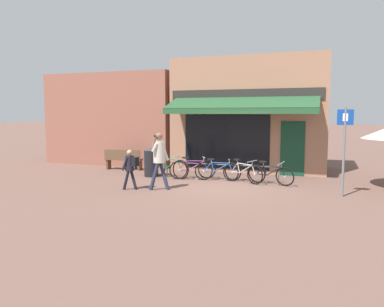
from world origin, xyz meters
TOP-DOWN VIEW (x-y plane):
  - ground_plane at (0.00, 0.00)m, footprint 160.00×160.00m
  - shop_front at (0.07, 4.44)m, footprint 6.38×4.42m
  - neighbour_building at (-6.51, 4.96)m, footprint 6.38×4.00m
  - bike_rack_rail at (-0.40, 1.19)m, footprint 4.28×0.04m
  - bicycle_green at (-2.29, 0.91)m, footprint 1.73×0.59m
  - bicycle_purple at (-1.39, 1.03)m, footprint 1.56×0.87m
  - bicycle_blue at (-0.43, 1.01)m, footprint 1.68×0.55m
  - bicycle_silver at (0.50, 0.93)m, footprint 1.55×0.87m
  - bicycle_black at (1.45, 0.84)m, footprint 1.64×0.73m
  - pedestrian_adult at (-1.71, -1.21)m, footprint 0.61×0.61m
  - pedestrian_child at (-2.57, -1.50)m, footprint 0.51×0.42m
  - litter_bin at (-3.06, 1.00)m, footprint 0.54×0.54m
  - parking_sign at (3.67, -0.33)m, footprint 0.44×0.07m
  - park_bench at (-4.93, 2.13)m, footprint 1.64×0.62m

SIDE VIEW (x-z plane):
  - ground_plane at x=0.00m, z-range 0.00..0.00m
  - bicycle_black at x=1.45m, z-range -0.05..0.76m
  - bicycle_blue at x=-0.43m, z-range -0.05..0.76m
  - bicycle_silver at x=0.50m, z-range -0.04..0.76m
  - bicycle_purple at x=-1.39m, z-range -0.04..0.77m
  - bicycle_green at x=-2.29m, z-range -0.04..0.81m
  - park_bench at x=-4.93m, z-range 0.03..0.90m
  - bike_rack_rail at x=-0.40m, z-range 0.20..0.77m
  - litter_bin at x=-3.06m, z-range 0.00..1.11m
  - pedestrian_child at x=-2.57m, z-range 0.15..1.42m
  - pedestrian_adult at x=-1.71m, z-range 0.21..2.03m
  - parking_sign at x=3.67m, z-range 0.28..2.85m
  - neighbour_building at x=-6.51m, z-range 0.00..4.26m
  - shop_front at x=0.07m, z-range 0.00..4.70m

